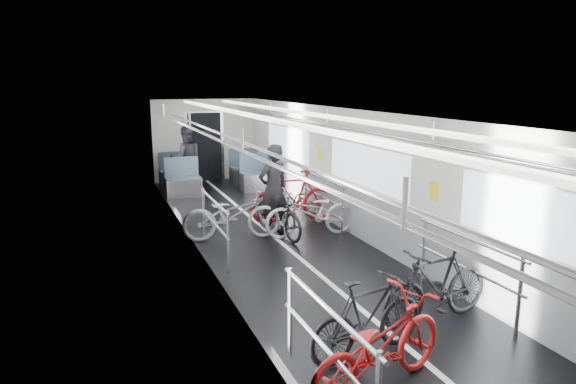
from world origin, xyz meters
name	(u,v)px	position (x,y,z in m)	size (l,w,h in m)	color
car_shell	(258,171)	(0.00, 1.78, 1.13)	(3.02, 14.01, 2.41)	black
bike_left_near	(379,346)	(-0.73, -4.21, 0.47)	(0.62, 1.79, 0.94)	#B41616
bike_left_mid	(368,317)	(-0.50, -3.61, 0.45)	(0.42, 1.50, 0.90)	black
bike_left_far	(232,214)	(-0.78, 0.99, 0.48)	(0.64, 1.82, 0.96)	#ABAAAF
bike_right_near	(437,285)	(0.67, -3.21, 0.49)	(0.46, 1.64, 0.98)	black
bike_right_mid	(311,213)	(0.67, 0.61, 0.47)	(0.63, 1.80, 0.94)	#BABBBF
bike_right_far	(293,197)	(0.73, 1.68, 0.55)	(0.52, 1.85, 1.11)	maroon
bike_aisle	(279,213)	(0.13, 0.92, 0.44)	(0.59, 1.69, 0.89)	black
person_standing	(273,190)	(0.06, 1.02, 0.88)	(0.64, 0.42, 1.76)	black
person_seated	(186,159)	(-0.78, 5.71, 0.87)	(0.85, 0.66, 1.74)	#2D2C34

